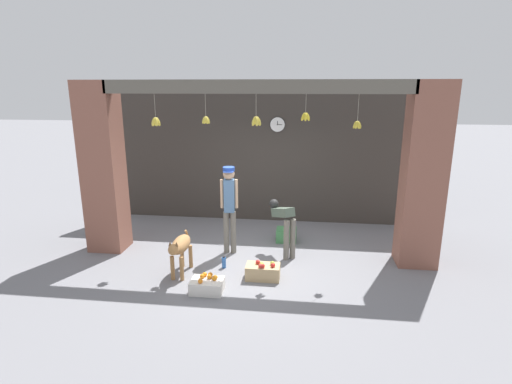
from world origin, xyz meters
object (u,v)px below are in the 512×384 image
(fruit_crate_oranges, at_px, (207,285))
(wall_clock, at_px, (277,125))
(dog, at_px, (180,247))
(produce_box_green, at_px, (286,235))
(shopkeeper, at_px, (229,202))
(worker_stooping, at_px, (284,222))
(water_bottle, at_px, (224,262))
(fruit_crate_apples, at_px, (263,271))

(fruit_crate_oranges, xyz_separation_m, wall_clock, (0.85, 3.69, 2.25))
(dog, relative_size, fruit_crate_oranges, 1.88)
(produce_box_green, height_order, wall_clock, wall_clock)
(shopkeeper, relative_size, produce_box_green, 4.11)
(worker_stooping, height_order, water_bottle, worker_stooping)
(water_bottle, bearing_deg, dog, -153.19)
(worker_stooping, relative_size, produce_box_green, 2.42)
(dog, distance_m, worker_stooping, 2.07)
(wall_clock, bearing_deg, dog, -114.93)
(fruit_crate_oranges, distance_m, fruit_crate_apples, 1.02)
(shopkeeper, distance_m, produce_box_green, 1.61)
(produce_box_green, bearing_deg, fruit_crate_oranges, -116.30)
(water_bottle, height_order, wall_clock, wall_clock)
(fruit_crate_oranges, height_order, water_bottle, fruit_crate_oranges)
(fruit_crate_oranges, bearing_deg, dog, 137.43)
(water_bottle, relative_size, wall_clock, 0.62)
(shopkeeper, height_order, water_bottle, shopkeeper)
(dog, xyz_separation_m, worker_stooping, (1.75, 1.08, 0.17))
(produce_box_green, bearing_deg, worker_stooping, -91.35)
(dog, distance_m, wall_clock, 3.92)
(fruit_crate_oranges, relative_size, fruit_crate_apples, 0.89)
(water_bottle, bearing_deg, shopkeeper, 91.28)
(shopkeeper, height_order, fruit_crate_oranges, shopkeeper)
(shopkeeper, relative_size, water_bottle, 7.85)
(water_bottle, bearing_deg, fruit_crate_oranges, -95.83)
(worker_stooping, relative_size, water_bottle, 4.64)
(fruit_crate_apples, distance_m, produce_box_green, 1.82)
(dog, xyz_separation_m, water_bottle, (0.70, 0.35, -0.42))
(fruit_crate_apples, bearing_deg, wall_clock, 89.95)
(fruit_crate_oranges, distance_m, produce_box_green, 2.64)
(fruit_crate_apples, bearing_deg, fruit_crate_oranges, -146.14)
(worker_stooping, relative_size, wall_clock, 2.89)
(dog, relative_size, fruit_crate_apples, 1.68)
(worker_stooping, height_order, fruit_crate_apples, worker_stooping)
(shopkeeper, relative_size, fruit_crate_apples, 2.99)
(shopkeeper, xyz_separation_m, wall_clock, (0.78, 2.08, 1.32))
(fruit_crate_apples, bearing_deg, dog, -179.38)
(dog, xyz_separation_m, wall_clock, (1.46, 3.13, 1.85))
(fruit_crate_oranges, relative_size, wall_clock, 1.46)
(water_bottle, bearing_deg, produce_box_green, 53.56)
(water_bottle, bearing_deg, fruit_crate_apples, -23.92)
(dog, xyz_separation_m, produce_box_green, (1.77, 1.81, -0.38))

